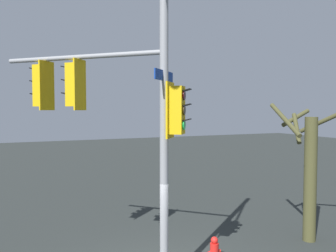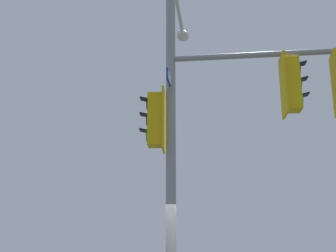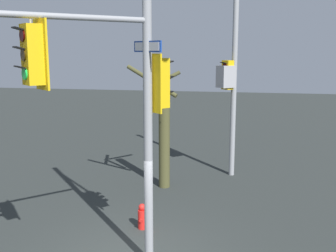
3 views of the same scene
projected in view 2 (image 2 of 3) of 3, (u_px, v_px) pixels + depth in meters
The scene contains 1 object.
main_signal_pole_assembly at pixel (223, 95), 9.90m from camera, with size 3.83×5.79×8.34m.
Camera 2 is at (5.52, 6.84, 1.33)m, focal length 50.64 mm.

